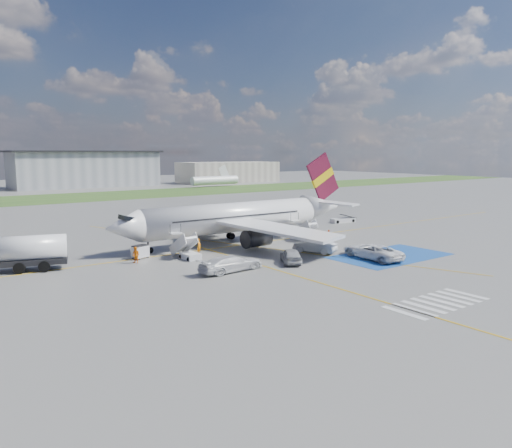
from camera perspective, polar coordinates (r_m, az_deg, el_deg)
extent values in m
plane|color=#60605E|center=(55.59, 5.36, -4.24)|extent=(400.00, 400.00, 0.00)
cube|color=#2D4C1E|center=(140.58, -21.54, 2.76)|extent=(400.00, 30.00, 0.01)
cube|color=gold|center=(64.81, -1.76, -2.41)|extent=(120.00, 0.20, 0.01)
cube|color=gold|center=(45.23, 9.15, -7.20)|extent=(0.20, 60.00, 0.01)
cube|color=gold|center=(64.81, -1.76, -2.41)|extent=(20.71, 56.45, 0.01)
cube|color=#184692|center=(60.10, 15.06, -3.54)|extent=(14.00, 8.00, 0.01)
cube|color=silver|center=(39.54, 16.57, -9.72)|extent=(0.60, 4.00, 0.01)
cube|color=silver|center=(40.47, 17.60, -9.34)|extent=(0.60, 4.00, 0.01)
cube|color=silver|center=(41.41, 18.59, -8.99)|extent=(0.60, 4.00, 0.01)
cube|color=silver|center=(42.37, 19.53, -8.64)|extent=(0.60, 4.00, 0.01)
cube|color=silver|center=(43.34, 20.42, -8.31)|extent=(0.60, 4.00, 0.01)
cube|color=silver|center=(44.32, 21.28, -7.99)|extent=(0.60, 4.00, 0.01)
cube|color=silver|center=(45.31, 22.09, -7.68)|extent=(0.60, 4.00, 0.01)
cube|color=silver|center=(46.31, 22.87, -7.39)|extent=(0.60, 4.00, 0.01)
cube|color=gray|center=(184.21, -18.91, 5.92)|extent=(48.00, 18.00, 12.00)
cube|color=gray|center=(201.96, -3.16, 5.94)|extent=(40.00, 16.00, 8.00)
cylinder|color=silver|center=(65.90, -2.77, 0.75)|extent=(26.00, 3.90, 3.90)
cone|color=silver|center=(58.96, -14.95, -0.40)|extent=(4.00, 3.90, 3.90)
cube|color=black|center=(59.03, -14.45, 0.65)|extent=(1.67, 1.90, 0.82)
cone|color=silver|center=(76.02, 7.42, 1.99)|extent=(6.50, 3.90, 3.90)
cube|color=silver|center=(59.81, 2.58, -0.59)|extent=(9.86, 15.95, 1.40)
cube|color=silver|center=(73.64, -5.81, 1.03)|extent=(9.86, 15.95, 1.40)
cylinder|color=#38383A|center=(61.69, 0.15, -1.63)|extent=(3.40, 2.10, 2.10)
cylinder|color=#38383A|center=(70.86, -5.28, -0.38)|extent=(3.40, 2.10, 2.10)
cube|color=#530E22|center=(75.89, 7.65, 5.31)|extent=(6.62, 0.30, 7.45)
cube|color=gold|center=(75.89, 7.65, 5.31)|extent=(4.36, 0.40, 3.08)
cube|color=silver|center=(74.13, 9.49, 2.33)|extent=(4.73, 5.95, 0.49)
cube|color=silver|center=(78.67, 6.13, 2.73)|extent=(4.73, 5.95, 0.49)
cube|color=black|center=(64.25, -1.79, 0.88)|extent=(19.50, 0.04, 0.18)
cube|color=black|center=(67.48, -3.70, 1.22)|extent=(19.50, 0.04, 0.18)
cube|color=silver|center=(57.84, -8.28, -2.33)|extent=(1.40, 3.73, 2.32)
cube|color=silver|center=(59.32, -9.18, -1.06)|extent=(1.40, 1.00, 0.12)
cylinder|color=black|center=(58.92, -9.79, -0.59)|extent=(0.06, 0.06, 1.10)
cylinder|color=black|center=(59.56, -8.59, -0.47)|extent=(0.06, 0.06, 1.10)
cube|color=silver|center=(56.68, -7.49, -3.67)|extent=(1.60, 2.40, 0.70)
cube|color=silver|center=(68.44, 5.46, -0.65)|extent=(1.40, 3.73, 2.32)
cube|color=silver|center=(69.69, 4.43, 0.40)|extent=(1.40, 1.00, 0.12)
cylinder|color=black|center=(69.17, 4.00, 0.80)|extent=(0.06, 0.06, 1.10)
cylinder|color=black|center=(70.08, 4.87, 0.89)|extent=(0.06, 0.06, 1.10)
cube|color=silver|center=(67.46, 6.36, -1.74)|extent=(1.60, 2.40, 0.70)
cylinder|color=silver|center=(55.59, -24.82, -2.57)|extent=(8.19, 4.86, 2.63)
cube|color=black|center=(55.83, -24.73, -3.89)|extent=(8.19, 4.86, 0.57)
cube|color=silver|center=(58.10, -13.09, -3.09)|extent=(2.07, 1.58, 1.28)
cube|color=black|center=(57.98, -13.11, -2.42)|extent=(1.96, 1.46, 0.11)
cube|color=silver|center=(86.80, 9.90, 0.42)|extent=(4.61, 2.12, 0.74)
cube|color=black|center=(87.40, 10.49, 0.89)|extent=(3.03, 1.53, 0.82)
imported|color=#A6A8AD|center=(54.38, 4.01, -3.62)|extent=(4.12, 5.08, 1.63)
imported|color=#B7BABE|center=(60.19, 6.73, -2.46)|extent=(3.58, 5.49, 1.71)
imported|color=white|center=(58.02, 13.13, -2.75)|extent=(3.43, 6.30, 2.26)
imported|color=silver|center=(50.51, -2.86, -4.23)|extent=(5.64, 2.62, 2.15)
imported|color=orange|center=(59.26, -6.53, -2.56)|extent=(0.80, 0.75, 1.84)
imported|color=orange|center=(55.64, -13.57, -3.47)|extent=(1.01, 1.09, 1.80)
imported|color=#F25B0C|center=(67.59, 8.31, -1.35)|extent=(0.41, 0.96, 1.63)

